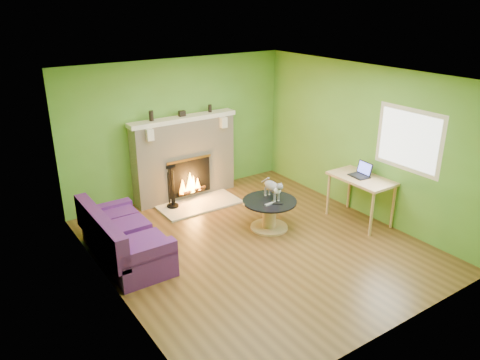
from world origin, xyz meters
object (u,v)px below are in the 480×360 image
object	(u,v)px
desk	(362,183)
cat	(272,188)
sofa	(122,239)
coffee_table	(269,212)

from	to	relation	value
desk	cat	distance (m)	1.53
sofa	coffee_table	bearing A→B (deg)	-10.74
sofa	desk	xyz separation A→B (m)	(3.81, -1.09, 0.40)
sofa	desk	world-z (taller)	desk
coffee_table	cat	size ratio (longest dim) A/B	1.57
sofa	desk	distance (m)	3.98
desk	cat	bearing A→B (deg)	153.09
desk	cat	world-z (taller)	cat
desk	coffee_table	bearing A→B (deg)	156.02
sofa	desk	size ratio (longest dim) A/B	1.63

